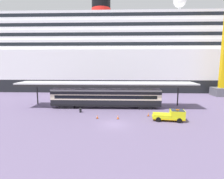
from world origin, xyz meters
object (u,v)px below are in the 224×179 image
traffic_cone_mid (97,117)px  traffic_cone_far (148,114)px  cruise_ship (72,56)px  service_truck (171,115)px  train_carriage (106,97)px  traffic_cone_near (118,117)px  quay_bollard (80,110)px

traffic_cone_mid → traffic_cone_far: (9.18, 1.69, 0.01)m
cruise_ship → service_truck: cruise_ship is taller
traffic_cone_mid → traffic_cone_far: size_ratio=0.98×
train_carriage → traffic_cone_near: 8.41m
traffic_cone_near → train_carriage: bearing=108.8°
train_carriage → traffic_cone_far: train_carriage is taller
cruise_ship → traffic_cone_near: bearing=-66.1°
traffic_cone_far → cruise_ship: bearing=121.1°
train_carriage → traffic_cone_mid: bearing=-97.3°
traffic_cone_near → traffic_cone_far: 5.88m
traffic_cone_far → train_carriage: bearing=144.4°
cruise_ship → train_carriage: bearing=-65.0°
cruise_ship → traffic_cone_mid: bearing=-70.3°
cruise_ship → service_truck: 51.68m
cruise_ship → quay_bollard: (11.06, -37.75, -11.78)m
traffic_cone_near → cruise_ship: bearing=113.9°
train_carriage → service_truck: bearing=-35.6°
train_carriage → service_truck: 14.36m
cruise_ship → train_carriage: cruise_ship is taller
service_truck → train_carriage: bearing=144.4°
traffic_cone_mid → traffic_cone_far: 9.33m
traffic_cone_near → quay_bollard: bearing=151.7°
service_truck → traffic_cone_mid: service_truck is taller
cruise_ship → train_carriage: size_ratio=6.36×
cruise_ship → traffic_cone_near: cruise_ship is taller
traffic_cone_near → traffic_cone_far: bearing=18.7°
train_carriage → traffic_cone_near: bearing=-71.2°
traffic_cone_near → quay_bollard: size_ratio=0.81×
train_carriage → service_truck: (11.63, -8.32, -1.32)m
cruise_ship → traffic_cone_mid: size_ratio=213.72×
service_truck → traffic_cone_near: 9.03m
cruise_ship → traffic_cone_far: cruise_ship is taller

